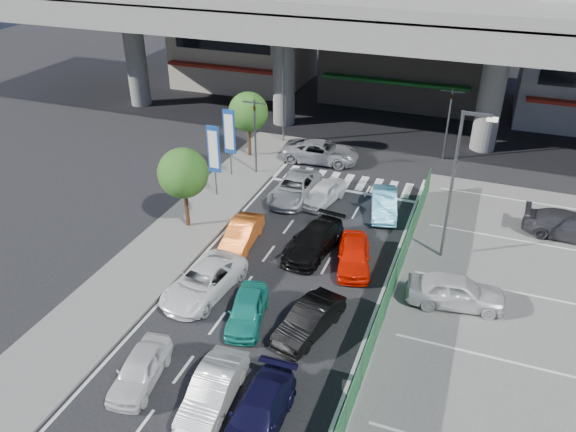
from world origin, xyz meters
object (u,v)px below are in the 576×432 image
at_px(signboard_near, 214,151).
at_px(sedan_white_front_mid, 323,193).
at_px(hatch_black_mid_right, 309,320).
at_px(traffic_cone, 438,285).
at_px(sedan_black_mid, 314,241).
at_px(hatch_white_back_mid, 213,390).
at_px(kei_truck_front_right, 384,204).
at_px(tree_near, 183,173).
at_px(street_lamp_left, 286,81).
at_px(tree_far, 248,112).
at_px(crossing_wagon_silver, 321,152).
at_px(parked_sedan_dgrey, 570,226).
at_px(signboard_far, 229,134).
at_px(minivan_navy_back, 258,414).
at_px(sedan_white_mid_left, 204,282).
at_px(traffic_light_right, 450,107).
at_px(taxi_orange_right, 354,255).
at_px(van_white_back_left, 140,369).
at_px(traffic_light_left, 255,119).
at_px(parked_sedan_white, 456,291).
at_px(taxi_orange_left, 242,234).
at_px(street_lamp_right, 457,175).
at_px(wagon_silver_front_left, 295,188).
at_px(taxi_teal_mid, 247,310).

xyz_separation_m(signboard_near, sedan_white_front_mid, (6.57, 1.58, -2.41)).
relative_size(hatch_black_mid_right, traffic_cone, 6.55).
bearing_deg(sedan_black_mid, hatch_white_back_mid, -83.26).
xyz_separation_m(hatch_black_mid_right, kei_truck_front_right, (0.78, 11.59, 0.00)).
bearing_deg(tree_near, street_lamp_left, 87.24).
height_order(tree_far, crossing_wagon_silver, tree_far).
height_order(hatch_white_back_mid, crossing_wagon_silver, crossing_wagon_silver).
relative_size(sedan_white_front_mid, parked_sedan_dgrey, 0.78).
bearing_deg(signboard_far, street_lamp_left, 79.69).
bearing_deg(minivan_navy_back, traffic_cone, 63.21).
bearing_deg(signboard_near, sedan_white_mid_left, -66.42).
height_order(street_lamp_left, tree_far, street_lamp_left).
xyz_separation_m(signboard_far, sedan_white_front_mid, (6.97, -1.42, -2.41)).
bearing_deg(traffic_light_right, kei_truck_front_right, -103.72).
height_order(street_lamp_left, taxi_orange_right, street_lamp_left).
height_order(van_white_back_left, traffic_cone, van_white_back_left).
distance_m(signboard_near, kei_truck_front_right, 10.76).
bearing_deg(traffic_light_left, minivan_navy_back, -66.39).
xyz_separation_m(street_lamp_left, taxi_orange_right, (9.24, -14.55, -4.08)).
relative_size(kei_truck_front_right, traffic_cone, 6.58).
xyz_separation_m(van_white_back_left, sedan_white_front_mid, (2.18, 16.68, 0.03)).
distance_m(sedan_white_front_mid, parked_sedan_white, 11.55).
xyz_separation_m(minivan_navy_back, sedan_black_mid, (-1.75, 11.53, 0.05)).
xyz_separation_m(hatch_black_mid_right, taxi_orange_left, (-5.71, 5.50, -0.02)).
bearing_deg(sedan_white_front_mid, minivan_navy_back, -67.34).
relative_size(tree_far, traffic_cone, 7.76).
bearing_deg(traffic_light_left, street_lamp_right, -24.16).
distance_m(traffic_light_left, signboard_near, 4.22).
bearing_deg(sedan_white_front_mid, wagon_silver_front_left, -164.55).
xyz_separation_m(street_lamp_right, street_lamp_left, (-13.50, 12.00, 0.00)).
xyz_separation_m(traffic_light_left, sedan_white_front_mid, (5.57, -2.43, -3.28)).
relative_size(tree_near, kei_truck_front_right, 1.18).
distance_m(traffic_light_left, traffic_light_right, 13.63).
bearing_deg(taxi_orange_right, sedan_black_mid, 152.37).
xyz_separation_m(taxi_teal_mid, taxi_orange_right, (3.33, 5.83, 0.05)).
distance_m(wagon_silver_front_left, sedan_white_front_mid, 1.86).
bearing_deg(crossing_wagon_silver, sedan_white_front_mid, -165.50).
bearing_deg(traffic_cone, parked_sedan_white, -42.39).
xyz_separation_m(tree_near, sedan_white_front_mid, (6.37, 5.57, -2.73)).
xyz_separation_m(taxi_teal_mid, kei_truck_front_right, (3.59, 11.87, 0.04)).
relative_size(signboard_far, tree_near, 0.98).
height_order(signboard_near, signboard_far, same).
distance_m(signboard_near, crossing_wagon_silver, 9.04).
distance_m(street_lamp_right, signboard_far, 15.69).
relative_size(sedan_white_mid_left, sedan_black_mid, 1.04).
relative_size(minivan_navy_back, parked_sedan_white, 0.99).
height_order(hatch_black_mid_right, traffic_cone, hatch_black_mid_right).
height_order(parked_sedan_white, traffic_cone, parked_sedan_white).
xyz_separation_m(hatch_white_back_mid, hatch_black_mid_right, (2.05, 5.01, -0.01)).
bearing_deg(sedan_white_front_mid, traffic_light_left, 169.24).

